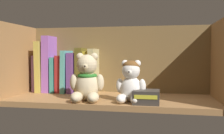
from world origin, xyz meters
TOP-DOWN VIEW (x-y plane):
  - shelf_board at (0.00, 0.00)cm, footprint 77.59×29.87cm
  - shelf_back_panel at (0.00, 15.54)cm, footprint 79.99×1.20cm
  - shelf_side_panel_left at (-39.59, 0.00)cm, footprint 1.60×32.27cm
  - shelf_side_panel_right at (39.59, 0.00)cm, footprint 1.60×32.27cm
  - book_0 at (-36.26, 11.73)cm, footprint 2.06×9.02cm
  - book_1 at (-33.51, 11.73)cm, footprint 2.77×14.03cm
  - book_2 at (-30.15, 11.73)cm, footprint 3.52×12.37cm
  - book_3 at (-27.17, 11.73)cm, footprint 1.73×12.89cm
  - book_4 at (-24.60, 11.73)cm, footprint 2.51×12.35cm
  - book_5 at (-21.93, 11.73)cm, footprint 2.35×14.63cm
  - book_6 at (-19.14, 11.73)cm, footprint 2.64×13.10cm
  - book_7 at (-15.79, 11.73)cm, footprint 3.08×9.76cm
  - book_8 at (-12.61, 11.73)cm, footprint 2.69×11.20cm
  - book_9 at (-9.72, 11.73)cm, footprint 2.52×13.48cm
  - teddy_bear_larger at (-7.46, -7.85)cm, footprint 12.67×13.00cm
  - teddy_bear_smaller at (8.38, -7.44)cm, footprint 10.77×10.99cm
  - small_product_box at (13.97, -9.85)cm, footprint 8.76×8.07cm

SIDE VIEW (x-z plane):
  - shelf_board at x=0.00cm, z-range 0.00..2.00cm
  - small_product_box at x=13.97cm, z-range 2.00..6.62cm
  - teddy_bear_smaller at x=8.38cm, z-range 1.62..16.29cm
  - teddy_bear_larger at x=-7.46cm, z-range 0.74..17.94cm
  - book_3 at x=-27.17cm, z-range 2.00..17.33cm
  - book_0 at x=-36.26cm, z-range 2.00..18.09cm
  - book_4 at x=-24.60cm, z-range 1.99..18.10cm
  - book_6 at x=-19.14cm, z-range 2.00..19.26cm
  - book_8 at x=-12.61cm, z-range 1.98..20.00cm
  - book_5 at x=-21.93cm, z-range 1.98..20.27cm
  - book_9 at x=-9.72cm, z-range 2.00..20.96cm
  - book_7 at x=-15.79cm, z-range 2.00..21.41cm
  - book_1 at x=-33.51cm, z-range 1.98..24.23cm
  - book_2 at x=-30.15cm, z-range 1.98..26.65cm
  - shelf_back_panel at x=0.00cm, z-range 0.00..30.82cm
  - shelf_side_panel_left at x=-39.59cm, z-range 0.00..30.82cm
  - shelf_side_panel_right at x=39.59cm, z-range 0.00..30.82cm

